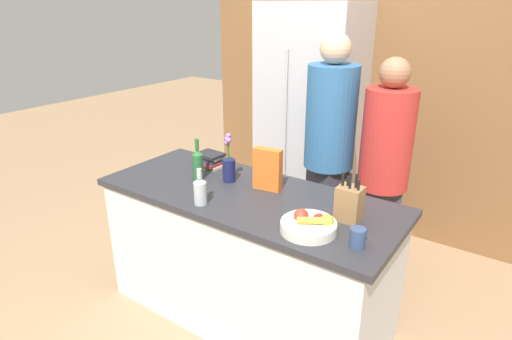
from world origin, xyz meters
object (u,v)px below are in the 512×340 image
Objects in this scene: flower_vase at (229,164)px; person_at_sink at (329,146)px; refrigerator at (310,121)px; fruit_bowl at (309,224)px; cereal_box at (268,169)px; coffee_mug at (358,237)px; person_in_blue at (384,168)px; book_stack at (210,160)px; bottle_vinegar at (198,163)px; bottle_oil at (200,190)px; knife_block at (349,203)px.

flower_vase is 0.77m from person_at_sink.
refrigerator is 1.76m from fruit_bowl.
cereal_box is 0.65m from person_at_sink.
person_in_blue is (-0.21, 0.96, -0.00)m from coffee_mug.
flower_vase is 1.03m from coffee_mug.
refrigerator reaches higher than cereal_box.
fruit_bowl is 1.09m from book_stack.
book_stack is at bearing -112.90° from person_at_sink.
refrigerator is 1.36m from bottle_vinegar.
bottle_oil is 1.25m from person_in_blue.
fruit_bowl is 0.17× the size of person_in_blue.
person_at_sink reaches higher than person_in_blue.
cereal_box reaches higher than book_stack.
book_stack is 0.61m from bottle_oil.
knife_block is at bearing 62.22° from fruit_bowl.
book_stack is 0.25m from bottle_vinegar.
person_at_sink reaches higher than book_stack.
coffee_mug is at bearing -29.67° from person_at_sink.
bottle_oil is at bearing -78.53° from flower_vase.
refrigerator is 1.06m from person_in_blue.
bottle_oil is (-0.77, -0.30, -0.01)m from knife_block.
person_at_sink is at bearing 54.05° from bottle_vinegar.
knife_block is at bearing -9.92° from book_stack.
fruit_bowl is at bearing -22.40° from book_stack.
flower_vase is 0.20m from bottle_vinegar.
coffee_mug is 0.41× the size of bottle_vinegar.
bottle_oil is 0.13× the size of person_in_blue.
book_stack is (-0.28, 0.14, -0.07)m from flower_vase.
bottle_vinegar is 0.15× the size of person_at_sink.
bottle_oil is (0.35, -0.50, 0.04)m from book_stack.
person_in_blue is (0.70, 1.04, -0.04)m from bottle_oil.
bottle_vinegar is 0.16× the size of person_in_blue.
refrigerator is at bearing 86.56° from bottle_vinegar.
fruit_bowl is 0.56m from cereal_box.
bottle_oil is (0.07, -0.35, -0.03)m from flower_vase.
refrigerator is at bearing 118.23° from fruit_bowl.
book_stack is at bearing -98.80° from refrigerator.
book_stack is at bearing 169.08° from cereal_box.
bottle_oil is at bearing -174.95° from coffee_mug.
person_at_sink is (0.30, 1.03, 0.04)m from bottle_oil.
person_at_sink is 1.08× the size of person_in_blue.
person_in_blue is at bearing 38.66° from bottle_vinegar.
person_at_sink reaches higher than fruit_bowl.
bottle_oil reaches higher than coffee_mug.
person_at_sink is at bearing -51.54° from refrigerator.
bottle_vinegar reaches higher than book_stack.
person_in_blue is at bearing 102.48° from coffee_mug.
person_at_sink is (-0.47, 0.73, 0.02)m from knife_block.
flower_vase reaches higher than book_stack.
knife_block is at bearing -108.01° from person_in_blue.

